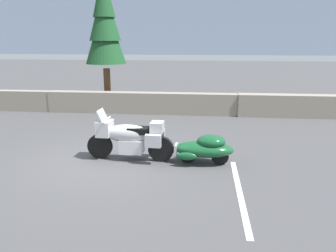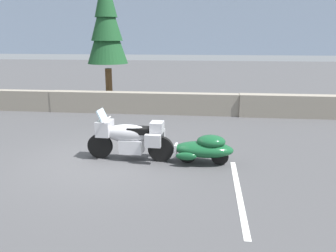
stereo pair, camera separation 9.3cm
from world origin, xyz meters
The scene contains 7 objects.
ground_plane centered at (0.00, 0.00, 0.00)m, with size 80.00×80.00×0.00m, color #424244.
stone_guard_wall centered at (0.74, 5.90, 0.45)m, with size 24.00×0.61×0.91m.
distant_ridgeline centered at (0.00, 95.88, 8.00)m, with size 240.00×80.00×16.00m, color #8C9EB7.
touring_motorcycle centered at (0.71, 0.23, 0.62)m, with size 2.31×0.80×1.33m.
car_shaped_trailer centered at (2.66, 0.14, 0.41)m, with size 2.22×0.80×0.76m.
pine_tree_tall centered at (-1.84, 7.28, 3.80)m, with size 1.81×1.81×6.06m.
parking_stripe_marker centered at (3.40, -1.50, 0.00)m, with size 0.12×3.60×0.01m, color silver.
Camera 1 is at (2.60, -8.28, 3.15)m, focal length 37.01 mm.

